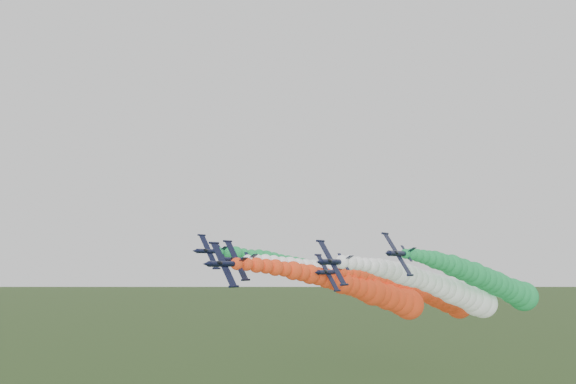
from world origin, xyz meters
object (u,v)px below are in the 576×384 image
object	(u,v)px
jet_inner_left	(367,286)
jet_trail	(429,294)
jet_outer_left	(333,277)
jet_outer_right	(493,283)
jet_inner_right	(450,291)
jet_lead	(372,292)

from	to	relation	value
jet_inner_left	jet_trail	bearing A→B (deg)	64.57
jet_outer_left	jet_outer_right	xyz separation A→B (m)	(43.23, 0.13, -0.75)
jet_inner_right	jet_trail	xyz separation A→B (m)	(-11.89, 18.49, -1.98)
jet_lead	jet_trail	xyz separation A→B (m)	(3.38, 28.05, -1.61)
jet_outer_left	jet_outer_right	distance (m)	43.23
jet_lead	jet_outer_left	world-z (taller)	jet_outer_left
jet_lead	jet_inner_right	world-z (taller)	jet_inner_right
jet_inner_right	jet_trail	world-z (taller)	jet_inner_right
jet_outer_left	jet_inner_right	bearing A→B (deg)	-13.29
jet_inner_right	jet_outer_right	xyz separation A→B (m)	(7.37, 8.60, 1.72)
jet_inner_right	jet_outer_right	distance (m)	11.45
jet_inner_left	jet_outer_right	world-z (taller)	jet_outer_right
jet_inner_right	jet_trail	size ratio (longest dim) A/B	1.00
jet_inner_left	jet_outer_left	xyz separation A→B (m)	(-14.90, 9.05, 1.89)
jet_outer_right	jet_trail	xyz separation A→B (m)	(-19.26, 9.89, -3.70)
jet_lead	jet_inner_left	size ratio (longest dim) A/B	1.00
jet_trail	jet_outer_right	bearing A→B (deg)	-27.18
jet_lead	jet_inner_right	size ratio (longest dim) A/B	1.00
jet_lead	jet_inner_left	xyz separation A→B (m)	(-5.69, 8.99, 0.95)
jet_inner_left	jet_inner_right	distance (m)	20.97
jet_lead	jet_outer_right	world-z (taller)	jet_outer_right
jet_inner_left	jet_outer_right	bearing A→B (deg)	17.94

